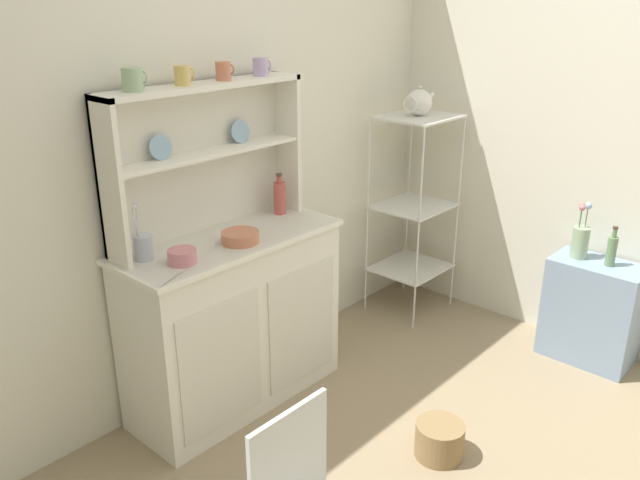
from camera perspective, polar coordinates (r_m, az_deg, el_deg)
The scene contains 17 objects.
wall_back at distance 3.19m, azimuth -9.45°, elevation 8.29°, with size 3.84×0.05×2.50m, color silver.
hutch_cabinet at distance 3.20m, azimuth -7.58°, elevation -6.96°, with size 1.11×0.45×0.87m.
hutch_shelf_unit at distance 3.03m, azimuth -10.37°, elevation 8.10°, with size 1.03×0.18×0.70m.
bakers_rack at distance 4.04m, azimuth 8.30°, elevation 3.84°, with size 0.45×0.40×1.26m.
side_shelf_blue at distance 3.89m, azimuth 22.88°, elevation -5.84°, with size 0.28×0.48×0.58m, color #849EBC.
floor_basket at distance 3.05m, azimuth 10.52°, elevation -16.97°, with size 0.22×0.22×0.16m, color #93754C.
cup_sage_0 at distance 2.74m, azimuth -16.22°, elevation 13.47°, with size 0.10×0.08×0.09m.
cup_gold_1 at distance 2.88m, azimuth -12.03°, elevation 14.04°, with size 0.08×0.07×0.08m.
cup_terracotta_2 at distance 3.01m, azimuth -8.53°, elevation 14.55°, with size 0.08×0.07×0.08m.
cup_lilac_3 at distance 3.16m, azimuth -5.27°, elevation 15.01°, with size 0.09×0.07×0.08m.
bowl_mixing_large at distance 2.78m, azimuth -12.09°, elevation -1.42°, with size 0.12×0.12×0.06m, color #D17A84.
bowl_floral_medium at distance 2.96m, azimuth -7.06°, elevation 0.26°, with size 0.17×0.17×0.05m, color #C67556.
jam_bottle at distance 3.31m, azimuth -3.60°, elevation 3.82°, with size 0.06×0.06×0.21m.
utensil_jar at distance 2.84m, azimuth -15.35°, elevation -0.57°, with size 0.08×0.08×0.25m.
porcelain_teapot at distance 3.91m, azimuth 8.73°, elevation 11.92°, with size 0.24×0.15×0.18m.
flower_vase at distance 3.77m, azimuth 22.02°, elevation 0.03°, with size 0.09×0.09×0.31m.
oil_bottle at distance 3.73m, azimuth 24.38°, elevation -0.81°, with size 0.05×0.05×0.22m.
Camera 1 is at (-1.93, -0.82, 1.94)m, focal length 36.20 mm.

